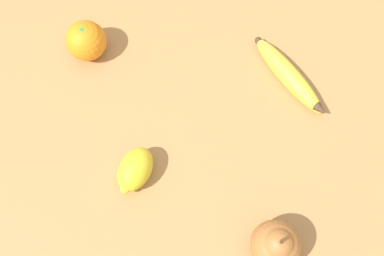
% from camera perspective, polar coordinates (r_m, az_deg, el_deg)
% --- Properties ---
extents(ground_plane, '(3.00, 3.00, 0.00)m').
position_cam_1_polar(ground_plane, '(0.79, -0.70, -2.79)').
color(ground_plane, '#A87A47').
extents(banana, '(0.13, 0.18, 0.04)m').
position_cam_1_polar(banana, '(0.84, 11.96, 6.49)').
color(banana, yellow).
rests_on(banana, ground_plane).
extents(orange, '(0.07, 0.07, 0.07)m').
position_cam_1_polar(orange, '(0.86, -13.57, 10.73)').
color(orange, orange).
rests_on(orange, ground_plane).
extents(pear, '(0.08, 0.08, 0.10)m').
position_cam_1_polar(pear, '(0.72, 10.29, -14.41)').
color(pear, '#A36633').
rests_on(pear, ground_plane).
extents(lemon, '(0.08, 0.09, 0.05)m').
position_cam_1_polar(lemon, '(0.76, -7.54, -5.26)').
color(lemon, yellow).
rests_on(lemon, ground_plane).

